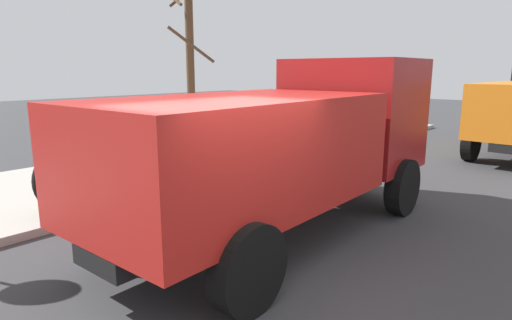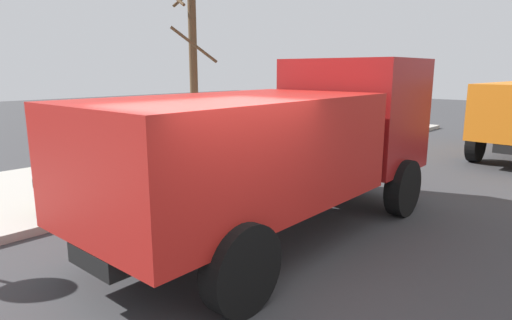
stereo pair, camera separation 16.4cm
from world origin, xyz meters
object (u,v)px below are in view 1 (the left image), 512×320
Objects in this scene: fire_hydrant at (61,183)px; bare_tree at (190,69)px; loose_tire at (63,181)px; dump_truck_red at (288,140)px.

fire_hydrant is 0.18× the size of bare_tree.
loose_tire is 4.29m from dump_truck_red.
bare_tree is at bearing 24.68° from loose_tire.
fire_hydrant is at bearing 121.20° from dump_truck_red.
fire_hydrant is 0.28m from loose_tire.
fire_hydrant is at bearing -157.34° from bare_tree.
loose_tire is at bearing -106.53° from fire_hydrant.
bare_tree is at bearing 64.15° from dump_truck_red.
bare_tree reaches higher than dump_truck_red.
fire_hydrant is 0.79× the size of loose_tire.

